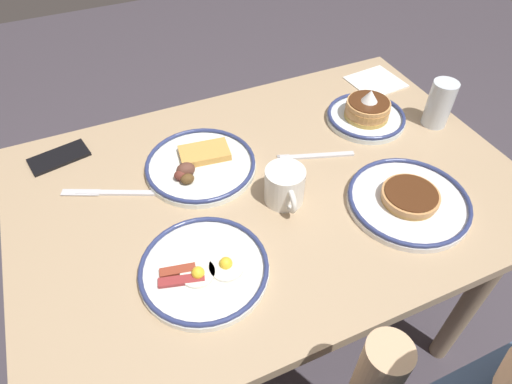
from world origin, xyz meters
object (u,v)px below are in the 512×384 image
(fork_near, at_px, (315,156))
(cell_phone, at_px, (59,157))
(plate_near_main, at_px, (200,165))
(coffee_mug, at_px, (285,186))
(plate_far_companion, at_px, (409,200))
(plate_center_pancakes, at_px, (367,113))
(paper_napkin, at_px, (376,82))
(drinking_glass, at_px, (439,106))
(plate_far_side, at_px, (204,269))
(butter_knife, at_px, (110,193))

(fork_near, bearing_deg, cell_phone, -23.27)
(plate_near_main, relative_size, fork_near, 1.41)
(plate_near_main, bearing_deg, fork_near, 164.91)
(cell_phone, height_order, fork_near, cell_phone)
(coffee_mug, relative_size, cell_phone, 0.85)
(coffee_mug, bearing_deg, plate_far_companion, 152.85)
(plate_far_companion, height_order, fork_near, plate_far_companion)
(plate_near_main, distance_m, plate_center_pancakes, 0.49)
(plate_center_pancakes, bearing_deg, plate_far_companion, 73.59)
(plate_center_pancakes, bearing_deg, paper_napkin, -132.57)
(plate_far_companion, distance_m, drinking_glass, 0.34)
(drinking_glass, xyz_separation_m, fork_near, (0.37, -0.01, -0.05))
(coffee_mug, height_order, drinking_glass, drinking_glass)
(plate_near_main, xyz_separation_m, paper_napkin, (-0.63, -0.16, -0.01))
(plate_far_side, height_order, cell_phone, plate_far_side)
(cell_phone, bearing_deg, plate_far_side, 103.53)
(drinking_glass, bearing_deg, plate_center_pancakes, -27.46)
(plate_far_companion, relative_size, fork_near, 1.44)
(plate_far_companion, height_order, plate_far_side, plate_far_companion)
(plate_near_main, distance_m, cell_phone, 0.37)
(plate_center_pancakes, relative_size, plate_far_side, 0.83)
(paper_napkin, xyz_separation_m, fork_near, (0.34, 0.23, 0.00))
(drinking_glass, distance_m, cell_phone, 1.01)
(plate_near_main, distance_m, plate_far_side, 0.31)
(plate_far_companion, relative_size, butter_knife, 1.30)
(paper_napkin, bearing_deg, coffee_mug, 34.63)
(plate_far_companion, bearing_deg, cell_phone, -34.52)
(plate_far_companion, height_order, coffee_mug, coffee_mug)
(plate_near_main, bearing_deg, cell_phone, -29.81)
(drinking_glass, bearing_deg, plate_far_companion, 40.96)
(plate_far_side, xyz_separation_m, cell_phone, (0.23, -0.48, -0.01))
(plate_center_pancakes, height_order, cell_phone, plate_center_pancakes)
(butter_knife, bearing_deg, cell_phone, -62.17)
(plate_center_pancakes, height_order, paper_napkin, plate_center_pancakes)
(drinking_glass, xyz_separation_m, butter_knife, (0.88, -0.09, -0.05))
(plate_far_side, bearing_deg, butter_knife, -66.18)
(cell_phone, bearing_deg, plate_near_main, 138.37)
(plate_near_main, relative_size, plate_center_pancakes, 1.26)
(plate_center_pancakes, relative_size, butter_knife, 1.01)
(plate_near_main, height_order, fork_near, plate_near_main)
(plate_center_pancakes, bearing_deg, coffee_mug, 27.81)
(coffee_mug, relative_size, butter_knife, 0.57)
(plate_near_main, height_order, plate_far_side, plate_near_main)
(plate_near_main, xyz_separation_m, butter_knife, (0.22, -0.00, -0.01))
(plate_far_companion, distance_m, paper_napkin, 0.52)
(plate_near_main, bearing_deg, plate_far_companion, 142.05)
(plate_near_main, relative_size, butter_knife, 1.27)
(drinking_glass, relative_size, cell_phone, 0.90)
(coffee_mug, distance_m, cell_phone, 0.59)
(plate_far_side, bearing_deg, cell_phone, -64.65)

